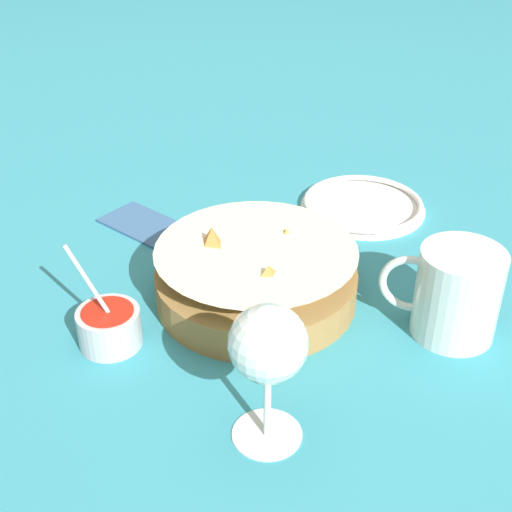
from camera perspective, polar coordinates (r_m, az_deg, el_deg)
ground_plane at (r=0.85m, az=-0.99°, el=-4.43°), size 4.00×4.00×0.00m
food_basket at (r=0.85m, az=-0.04°, el=-1.69°), size 0.24×0.24×0.09m
sauce_cup at (r=0.80m, az=-11.67°, el=-5.48°), size 0.08×0.07×0.12m
wine_glass at (r=0.63m, az=0.97°, el=-7.41°), size 0.07×0.07×0.15m
beer_mug at (r=0.82m, az=15.67°, el=-3.12°), size 0.13×0.09×0.11m
side_plate at (r=1.07m, az=8.54°, el=4.07°), size 0.18×0.18×0.01m
napkin at (r=1.03m, az=-9.06°, el=2.64°), size 0.14×0.11×0.01m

